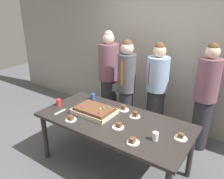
{
  "coord_description": "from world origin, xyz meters",
  "views": [
    {
      "loc": [
        1.46,
        -2.14,
        2.22
      ],
      "look_at": [
        -0.13,
        0.15,
        1.11
      ],
      "focal_mm": 35.6,
      "sensor_mm": 36.0,
      "label": 1
    }
  ],
  "objects": [
    {
      "name": "person_striped_tie_right",
      "position": [
        -0.8,
        1.01,
        0.91
      ],
      "size": [
        0.37,
        0.37,
        1.77
      ],
      "rotation": [
        0.0,
        0.0,
        -1.13
      ],
      "color": "#28282D",
      "rests_on": "ground_plane"
    },
    {
      "name": "plated_slice_near_right",
      "position": [
        -0.03,
        0.31,
        0.79
      ],
      "size": [
        0.15,
        0.15,
        0.08
      ],
      "color": "white",
      "rests_on": "party_table"
    },
    {
      "name": "drink_cup_middle",
      "position": [
        -0.63,
        0.34,
        0.81
      ],
      "size": [
        0.07,
        0.07,
        0.1
      ],
      "primitive_type": "cylinder",
      "color": "#2D5199",
      "rests_on": "party_table"
    },
    {
      "name": "drink_cup_far_end",
      "position": [
        0.65,
        -0.12,
        0.81
      ],
      "size": [
        0.07,
        0.07,
        0.1
      ],
      "primitive_type": "cylinder",
      "color": "white",
      "rests_on": "party_table"
    },
    {
      "name": "plated_slice_far_right",
      "position": [
        0.2,
        0.22,
        0.79
      ],
      "size": [
        0.15,
        0.15,
        0.08
      ],
      "color": "white",
      "rests_on": "party_table"
    },
    {
      "name": "ground_plane",
      "position": [
        0.0,
        0.0,
        0.0
      ],
      "size": [
        12.0,
        12.0,
        0.0
      ],
      "primitive_type": "plane",
      "color": "#5B5B60"
    },
    {
      "name": "interior_back_panel",
      "position": [
        0.0,
        1.6,
        1.5
      ],
      "size": [
        8.0,
        0.12,
        3.0
      ],
      "primitive_type": "cube",
      "color": "#9E998E",
      "rests_on": "ground_plane"
    },
    {
      "name": "person_green_shirt_behind",
      "position": [
        0.87,
        1.18,
        0.88
      ],
      "size": [
        0.34,
        0.34,
        1.7
      ],
      "rotation": [
        0.0,
        0.0,
        -2.36
      ],
      "color": "#28282D",
      "rests_on": "ground_plane"
    },
    {
      "name": "sheet_cake",
      "position": [
        -0.32,
        -0.01,
        0.81
      ],
      "size": [
        0.57,
        0.41,
        0.11
      ],
      "color": "beige",
      "rests_on": "party_table"
    },
    {
      "name": "person_serving_front",
      "position": [
        0.13,
        1.07,
        0.85
      ],
      "size": [
        0.36,
        0.36,
        1.65
      ],
      "rotation": [
        0.0,
        0.0,
        -1.97
      ],
      "color": "#28282D",
      "rests_on": "ground_plane"
    },
    {
      "name": "party_table",
      "position": [
        0.0,
        0.0,
        0.69
      ],
      "size": [
        2.05,
        0.98,
        0.76
      ],
      "color": "#2D2826",
      "rests_on": "ground_plane"
    },
    {
      "name": "drink_cup_nearest",
      "position": [
        -0.92,
        -0.12,
        0.81
      ],
      "size": [
        0.07,
        0.07,
        0.1
      ],
      "primitive_type": "cylinder",
      "color": "red",
      "rests_on": "party_table"
    },
    {
      "name": "person_far_right_suit",
      "position": [
        -0.32,
        0.85,
        0.89
      ],
      "size": [
        0.3,
        0.3,
        1.68
      ],
      "rotation": [
        0.0,
        0.0,
        -1.57
      ],
      "color": "#28282D",
      "rests_on": "ground_plane"
    },
    {
      "name": "plated_slice_center_back",
      "position": [
        -0.45,
        -0.34,
        0.78
      ],
      "size": [
        0.15,
        0.15,
        0.06
      ],
      "color": "white",
      "rests_on": "party_table"
    },
    {
      "name": "plated_slice_far_left",
      "position": [
        0.88,
        0.07,
        0.78
      ],
      "size": [
        0.15,
        0.15,
        0.06
      ],
      "color": "white",
      "rests_on": "party_table"
    },
    {
      "name": "cake_server_utensil",
      "position": [
        -0.74,
        -0.26,
        0.77
      ],
      "size": [
        0.03,
        0.2,
        0.01
      ],
      "primitive_type": "cube",
      "color": "silver",
      "rests_on": "party_table"
    },
    {
      "name": "plated_slice_center_front",
      "position": [
        0.17,
        -0.13,
        0.78
      ],
      "size": [
        0.15,
        0.15,
        0.06
      ],
      "color": "white",
      "rests_on": "party_table"
    },
    {
      "name": "plated_slice_near_left",
      "position": [
        0.47,
        -0.31,
        0.78
      ],
      "size": [
        0.15,
        0.15,
        0.06
      ],
      "color": "white",
      "rests_on": "party_table"
    }
  ]
}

